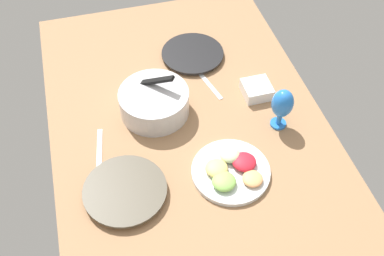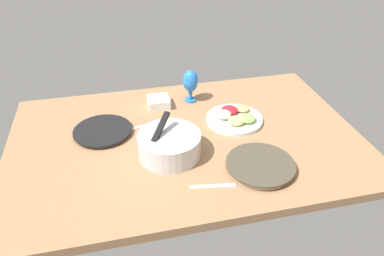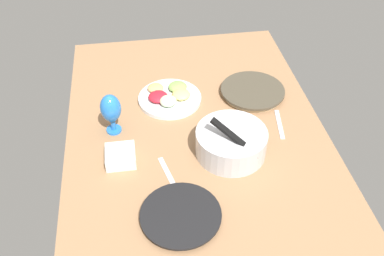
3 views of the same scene
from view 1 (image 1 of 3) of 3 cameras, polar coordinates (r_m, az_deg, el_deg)
The scene contains 9 objects.
ground_plane at distance 175.89cm, azimuth -0.46°, elevation 0.18°, with size 160.00×104.00×4.00cm, color #99704C.
dinner_plate_left at distance 155.90cm, azimuth -8.36°, elevation -7.86°, with size 28.39×28.39×2.89cm.
dinner_plate_right at distance 201.31cm, azimuth 0.07°, elevation 9.24°, with size 27.08×27.08×2.12cm.
mixing_bowl at distance 175.12cm, azimuth -4.76°, elevation 3.35°, with size 26.86×26.86×17.21cm.
fruit_platter at distance 159.19cm, azimuth 4.93°, elevation -5.27°, with size 27.58×27.58×5.59cm.
hurricane_glass_blue at distance 168.97cm, azimuth 11.24°, elevation 2.89°, with size 8.15×8.15×17.71cm.
square_bowl_white at distance 184.89cm, azimuth 8.12°, elevation 4.85°, with size 11.01×11.01×5.00cm.
fork_by_left_plate at distance 169.79cm, azimuth -11.52°, elevation -2.47°, with size 18.00×1.80×0.60cm, color silver.
fork_by_right_plate at distance 188.36cm, azimuth 2.24°, elevation 5.40°, with size 18.00×1.80×0.60cm, color silver.
Camera 1 is at (-110.42, 28.55, 131.90)cm, focal length 42.57 mm.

